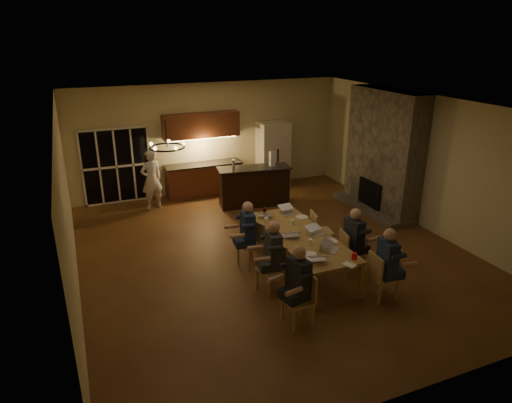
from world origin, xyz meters
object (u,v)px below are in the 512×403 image
(person_left_mid, at_px, (273,256))
(laptop_a, at_px, (316,254))
(plate_far, at_px, (302,217))
(redcup_near, at_px, (354,256))
(mug_front, at_px, (310,242))
(bar_blender, at_px, (272,159))
(dining_table, at_px, (300,252))
(person_right_near, at_px, (387,264))
(laptop_e, at_px, (266,211))
(laptop_c, at_px, (291,231))
(bar_island, at_px, (254,186))
(laptop_d, at_px, (317,230))
(mug_mid, at_px, (292,222))
(can_cola, at_px, (265,210))
(chair_left_far, at_px, (250,245))
(chair_right_far, at_px, (322,231))
(bar_bottle, at_px, (233,164))
(standing_person, at_px, (151,179))
(can_right, at_px, (314,225))
(chair_left_near, at_px, (298,300))
(mug_back, at_px, (266,220))
(refrigerator, at_px, (273,155))
(chair_right_mid, at_px, (352,252))
(laptop_f, at_px, (288,209))
(chair_right_near, at_px, (384,276))
(person_left_near, at_px, (298,284))
(person_left_far, at_px, (248,234))
(chair_left_mid, at_px, (271,269))
(redcup_mid, at_px, (272,227))
(person_right_mid, at_px, (353,241))
(plate_near, at_px, (332,241))
(plate_left, at_px, (309,254))
(chandelier, at_px, (167,147))
(can_silver, at_px, (320,248))

(person_left_mid, height_order, laptop_a, person_left_mid)
(plate_far, bearing_deg, redcup_near, -91.36)
(mug_front, height_order, bar_blender, bar_blender)
(dining_table, height_order, redcup_near, redcup_near)
(person_right_near, distance_m, laptop_e, 2.98)
(person_left_mid, distance_m, laptop_c, 0.85)
(bar_island, bearing_deg, laptop_d, -85.01)
(mug_mid, height_order, can_cola, can_cola)
(chair_left_far, bearing_deg, chair_right_far, 71.82)
(bar_bottle, bearing_deg, standing_person, 162.53)
(can_cola, bearing_deg, person_right_near, -69.77)
(laptop_d, distance_m, can_right, 0.38)
(chair_left_near, relative_size, mug_back, 8.90)
(refrigerator, bearing_deg, chair_right_mid, -98.18)
(laptop_f, relative_size, can_cola, 2.67)
(laptop_d, relative_size, can_cola, 2.67)
(chair_right_near, xyz_separation_m, can_right, (-0.44, 1.77, 0.37))
(dining_table, relative_size, chair_right_mid, 3.28)
(person_left_near, bearing_deg, laptop_d, 129.54)
(person_left_far, bearing_deg, redcup_near, 41.47)
(refrigerator, distance_m, bar_blender, 1.55)
(mug_front, bearing_deg, laptop_a, -109.78)
(mug_mid, bearing_deg, mug_front, -96.64)
(bar_island, height_order, chair_left_mid, bar_island)
(laptop_a, xyz_separation_m, mug_mid, (0.33, 1.58, -0.06))
(person_right_near, xyz_separation_m, laptop_d, (-0.60, 1.45, 0.17))
(redcup_mid, height_order, bar_bottle, bar_bottle)
(laptop_c, xyz_separation_m, redcup_near, (0.61, -1.32, -0.05))
(laptop_e, xyz_separation_m, can_cola, (0.06, 0.19, -0.05))
(bar_island, bearing_deg, chair_left_mid, -99.94)
(person_right_mid, bearing_deg, chair_right_near, 175.96)
(chair_left_far, bearing_deg, dining_table, 38.00)
(chair_right_near, bearing_deg, redcup_mid, 36.75)
(bar_island, relative_size, standing_person, 1.20)
(laptop_e, distance_m, can_right, 1.17)
(redcup_near, height_order, plate_near, redcup_near)
(plate_left, height_order, bar_blender, bar_blender)
(chair_left_mid, distance_m, plate_near, 1.34)
(mug_front, height_order, mug_mid, same)
(chandelier, distance_m, plate_left, 3.16)
(chair_left_far, height_order, mug_back, chair_left_far)
(laptop_e, height_order, can_silver, laptop_e)
(person_right_mid, bearing_deg, mug_mid, 32.02)
(chandelier, bearing_deg, redcup_mid, 8.64)
(person_left_near, relative_size, mug_front, 13.80)
(chair_left_near, relative_size, person_right_mid, 0.64)
(chair_right_near, bearing_deg, can_cola, 23.35)
(dining_table, relative_size, bar_bottle, 12.16)
(can_cola, bearing_deg, bar_blender, 62.10)
(chair_left_mid, xyz_separation_m, chair_right_mid, (1.78, -0.00, 0.00))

